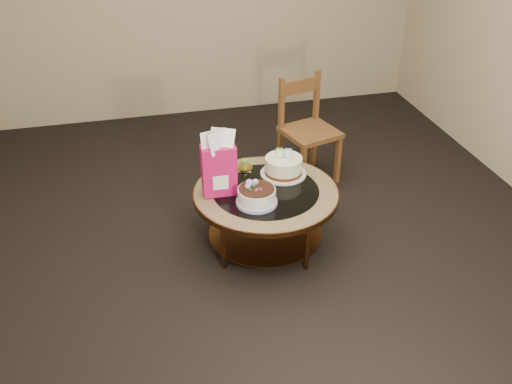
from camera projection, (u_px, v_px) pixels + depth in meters
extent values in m
plane|color=black|center=(265.00, 243.00, 4.19)|extent=(5.00, 5.00, 0.00)
cylinder|color=brown|center=(303.00, 199.00, 4.31)|extent=(0.04, 0.04, 0.42)
cylinder|color=brown|center=(229.00, 198.00, 4.32)|extent=(0.04, 0.04, 0.42)
cylinder|color=brown|center=(223.00, 243.00, 3.84)|extent=(0.04, 0.04, 0.42)
cylinder|color=brown|center=(307.00, 244.00, 3.83)|extent=(0.04, 0.04, 0.42)
cylinder|color=brown|center=(265.00, 232.00, 4.14)|extent=(0.82, 0.82, 0.02)
cylinder|color=brown|center=(266.00, 193.00, 3.96)|extent=(1.02, 1.02, 0.04)
cylinder|color=#A18459|center=(266.00, 191.00, 3.95)|extent=(1.00, 1.00, 0.01)
cylinder|color=black|center=(266.00, 191.00, 3.95)|extent=(0.74, 0.74, 0.01)
cylinder|color=#A790CC|center=(257.00, 202.00, 3.80)|extent=(0.28, 0.28, 0.02)
cylinder|color=silver|center=(257.00, 196.00, 3.77)|extent=(0.25, 0.25, 0.11)
cylinder|color=black|center=(257.00, 189.00, 3.74)|extent=(0.24, 0.24, 0.01)
sphere|color=#A790CC|center=(249.00, 183.00, 3.77)|extent=(0.05, 0.05, 0.05)
sphere|color=#A790CC|center=(255.00, 182.00, 3.78)|extent=(0.04, 0.04, 0.04)
sphere|color=#A790CC|center=(248.00, 186.00, 3.74)|extent=(0.04, 0.04, 0.04)
cone|color=#1D6E24|center=(254.00, 186.00, 3.76)|extent=(0.02, 0.03, 0.02)
cone|color=#1D6E24|center=(245.00, 186.00, 3.76)|extent=(0.04, 0.03, 0.02)
cone|color=#1D6E24|center=(258.00, 182.00, 3.80)|extent=(0.04, 0.04, 0.02)
cone|color=#1D6E24|center=(250.00, 190.00, 3.72)|extent=(0.04, 0.03, 0.02)
cylinder|color=silver|center=(283.00, 174.00, 4.13)|extent=(0.33, 0.33, 0.01)
cylinder|color=#412412|center=(283.00, 171.00, 4.12)|extent=(0.27, 0.27, 0.02)
cylinder|color=#EBE5C3|center=(284.00, 164.00, 4.09)|extent=(0.27, 0.27, 0.10)
cube|color=#51B84F|center=(280.00, 153.00, 4.05)|extent=(0.05, 0.03, 0.08)
cube|color=white|center=(280.00, 153.00, 4.05)|extent=(0.04, 0.03, 0.06)
cube|color=#45A9ED|center=(288.00, 153.00, 4.04)|extent=(0.05, 0.03, 0.08)
cube|color=white|center=(288.00, 153.00, 4.04)|extent=(0.04, 0.03, 0.06)
cube|color=#CC135C|center=(219.00, 170.00, 3.83)|extent=(0.23, 0.13, 0.36)
cube|color=white|center=(219.00, 178.00, 3.86)|extent=(0.11, 0.13, 0.10)
cube|color=#C6B351|center=(245.00, 169.00, 4.20)|extent=(0.12, 0.12, 0.01)
cylinder|color=gold|center=(245.00, 168.00, 4.19)|extent=(0.12, 0.12, 0.01)
cylinder|color=olive|center=(245.00, 163.00, 4.17)|extent=(0.06, 0.06, 0.06)
cylinder|color=black|center=(245.00, 159.00, 4.15)|extent=(0.00, 0.00, 0.01)
cube|color=brown|center=(310.00, 132.00, 4.76)|extent=(0.51, 0.51, 0.04)
cube|color=brown|center=(303.00, 170.00, 4.67)|extent=(0.05, 0.05, 0.44)
cube|color=brown|center=(338.00, 159.00, 4.82)|extent=(0.05, 0.05, 0.44)
cube|color=brown|center=(280.00, 152.00, 4.94)|extent=(0.05, 0.05, 0.44)
cube|color=brown|center=(314.00, 143.00, 5.09)|extent=(0.05, 0.05, 0.44)
cube|color=brown|center=(281.00, 104.00, 4.70)|extent=(0.05, 0.05, 0.45)
cube|color=brown|center=(317.00, 96.00, 4.85)|extent=(0.05, 0.05, 0.45)
cube|color=brown|center=(300.00, 86.00, 4.71)|extent=(0.35, 0.13, 0.12)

